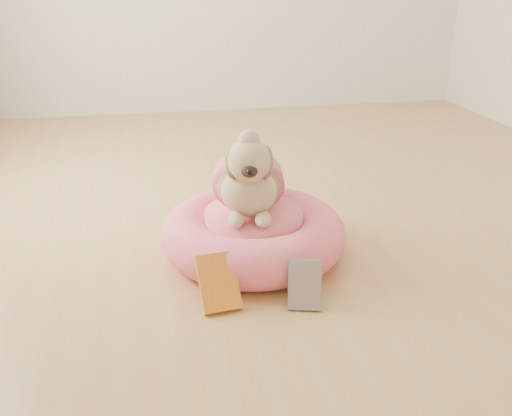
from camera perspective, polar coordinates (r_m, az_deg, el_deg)
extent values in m
plane|color=tan|center=(2.71, 3.58, -0.74)|extent=(4.50, 4.50, 0.00)
cylinder|color=#FF6372|center=(2.32, -0.24, -3.37)|extent=(0.54, 0.54, 0.11)
torus|color=#FF6372|center=(2.30, -0.24, -2.50)|extent=(0.74, 0.74, 0.19)
cylinder|color=#FF6372|center=(2.28, -0.24, -1.48)|extent=(0.39, 0.39, 0.10)
cube|color=gold|center=(1.97, -3.78, -7.43)|extent=(0.15, 0.16, 0.18)
cube|color=white|center=(1.97, 4.89, -7.63)|extent=(0.13, 0.11, 0.17)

